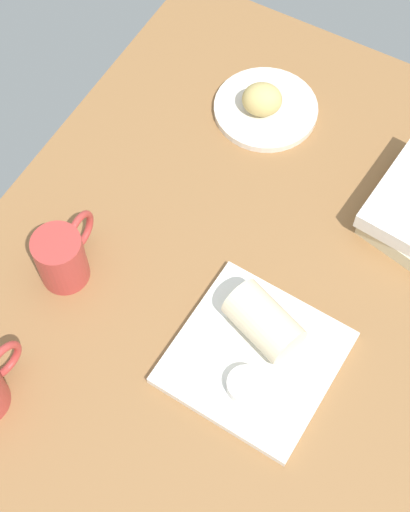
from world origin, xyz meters
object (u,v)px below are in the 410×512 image
scone_pastry (262,99)px  sauce_cup (246,385)px  second_mug (62,256)px  square_plate (255,358)px  breakfast_wrap (264,322)px  round_plate (266,109)px

scone_pastry → sauce_cup: size_ratio=1.28×
second_mug → sauce_cup: bearing=83.9°
square_plate → breakfast_wrap: size_ratio=2.05×
breakfast_wrap → square_plate: bearing=-148.3°
square_plate → second_mug: second_mug is taller
scone_pastry → second_mug: second_mug is taller
sauce_cup → round_plate: bearing=-156.0°
sauce_cup → second_mug: second_mug is taller
round_plate → breakfast_wrap: size_ratio=1.65×
scone_pastry → sauce_cup: bearing=24.9°
second_mug → breakfast_wrap: bearing=99.8°
sauce_cup → breakfast_wrap: bearing=-168.0°
scone_pastry → second_mug: bearing=-15.5°
sauce_cup → second_mug: bearing=-96.1°
square_plate → breakfast_wrap: (-4.26, -0.90, 4.36)cm
round_plate → sauce_cup: bearing=24.0°
sauce_cup → breakfast_wrap: size_ratio=0.49×
round_plate → scone_pastry: (1.30, -0.37, 3.75)cm
scone_pastry → sauce_cup: 54.30cm
round_plate → scone_pastry: size_ratio=2.64×
scone_pastry → breakfast_wrap: (39.63, 20.84, 0.71)cm
scone_pastry → breakfast_wrap: bearing=27.7°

